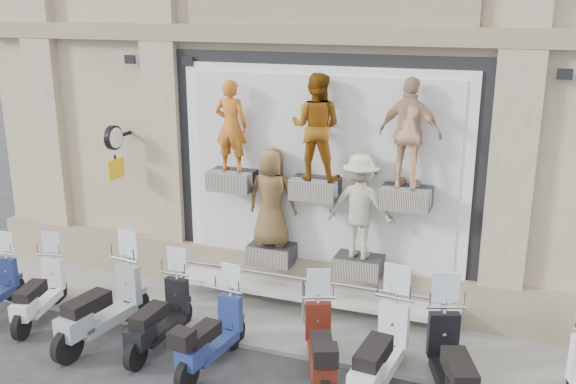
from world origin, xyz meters
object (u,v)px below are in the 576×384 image
scooter_c (101,293)px  scooter_h (454,352)px  guard_rail (303,303)px  scooter_d (158,305)px  scooter_f (321,335)px  scooter_g (381,339)px  scooter_e (211,324)px  scooter_b (38,283)px  clock_sign_bracket (115,145)px

scooter_c → scooter_h: bearing=10.1°
guard_rail → scooter_d: (-1.92, -1.45, 0.29)m
scooter_f → scooter_g: bearing=-21.5°
scooter_e → scooter_g: bearing=11.1°
scooter_d → scooter_f: size_ratio=1.00×
scooter_c → scooter_e: 2.03m
scooter_g → scooter_d: bearing=-174.5°
scooter_b → scooter_c: 1.48m
clock_sign_bracket → scooter_f: size_ratio=0.55×
scooter_e → guard_rail: bearing=68.1°
clock_sign_bracket → scooter_b: bearing=-104.2°
clock_sign_bracket → scooter_g: (5.54, -1.91, -1.95)m
clock_sign_bracket → scooter_h: size_ratio=0.49×
clock_sign_bracket → scooter_g: 6.18m
scooter_b → scooter_h: bearing=-13.6°
scooter_b → scooter_f: scooter_f is taller
scooter_b → scooter_d: 2.45m
scooter_g → scooter_b: bearing=-175.4°
scooter_d → scooter_f: (2.69, 0.00, 0.00)m
clock_sign_bracket → scooter_f: clock_sign_bracket is taller
scooter_f → scooter_g: 0.87m
scooter_b → scooter_g: 6.01m
scooter_h → scooter_e: bearing=163.9°
scooter_b → scooter_c: bearing=-21.2°
scooter_b → scooter_e: scooter_e is taller
guard_rail → scooter_c: scooter_c is taller
guard_rail → scooter_e: (-0.88, -1.67, 0.27)m
scooter_d → scooter_g: 3.56m
scooter_f → scooter_g: size_ratio=0.89×
scooter_g → scooter_h: scooter_g is taller
guard_rail → scooter_c: 3.33m
clock_sign_bracket → scooter_h: bearing=-16.3°
scooter_f → scooter_c: bearing=160.0°
scooter_e → scooter_f: size_ratio=0.97×
guard_rail → scooter_f: scooter_f is taller
clock_sign_bracket → scooter_d: (1.98, -1.92, -2.05)m
scooter_e → scooter_f: bearing=13.6°
guard_rail → scooter_b: (-4.37, -1.37, 0.26)m
scooter_b → scooter_d: size_ratio=0.96×
scooter_b → scooter_f: 5.14m
scooter_b → guard_rail: bearing=4.4°
scooter_e → scooter_g: (2.52, 0.23, 0.12)m
scooter_c → scooter_d: bearing=16.0°
scooter_b → scooter_g: scooter_g is taller
guard_rail → scooter_d: scooter_d is taller
scooter_b → scooter_d: bearing=-14.9°
clock_sign_bracket → scooter_c: clock_sign_bracket is taller
scooter_e → scooter_d: bearing=173.8°
clock_sign_bracket → scooter_d: size_ratio=0.55×
scooter_c → scooter_f: scooter_c is taller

